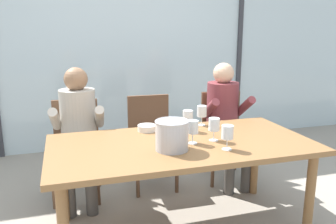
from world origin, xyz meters
TOP-DOWN VIEW (x-y plane):
  - ground at (0.00, 1.00)m, footprint 14.00×14.00m
  - window_glass_panel at (0.00, 2.19)m, footprint 7.15×0.03m
  - window_mullion_right at (1.61, 2.17)m, footprint 0.06×0.06m
  - hillside_vineyard at (0.00, 5.28)m, footprint 13.15×2.40m
  - dining_table at (0.00, 0.00)m, footprint 1.95×0.98m
  - chair_near_curtain at (-0.74, 0.88)m, footprint 0.49×0.49m
  - chair_left_of_center at (-0.01, 0.90)m, footprint 0.45×0.45m
  - chair_center at (0.77, 0.88)m, footprint 0.49×0.49m
  - person_beige_jumper at (-0.71, 0.76)m, footprint 0.48×0.63m
  - person_maroon_top at (0.73, 0.76)m, footprint 0.46×0.61m
  - ice_bucket_primary at (-0.12, -0.14)m, footprint 0.24×0.24m
  - tasting_bowl at (-0.18, 0.36)m, footprint 0.15×0.15m
  - wine_glass_by_left_taster at (0.32, 0.39)m, footprint 0.08×0.08m
  - wine_glass_near_bucket at (0.14, 0.26)m, footprint 0.08×0.08m
  - wine_glass_center_pour at (0.24, -0.04)m, footprint 0.08×0.08m
  - wine_glass_by_right_taster at (0.07, -0.05)m, footprint 0.08×0.08m
  - wine_glass_spare_empty at (0.25, -0.25)m, footprint 0.08×0.08m

SIDE VIEW (x-z plane):
  - ground at x=0.00m, z-range 0.00..0.00m
  - chair_near_curtain at x=-0.74m, z-range 0.08..0.97m
  - chair_left_of_center at x=-0.01m, z-range 0.08..0.97m
  - chair_center at x=0.77m, z-range 0.08..0.97m
  - dining_table at x=0.00m, z-range 0.29..1.01m
  - person_beige_jumper at x=-0.71m, z-range 0.09..1.31m
  - person_maroon_top at x=0.73m, z-range 0.09..1.31m
  - tasting_bowl at x=-0.18m, z-range 0.72..0.77m
  - hillside_vineyard at x=0.00m, z-range 0.00..1.57m
  - ice_bucket_primary at x=-0.12m, z-range 0.72..0.94m
  - wine_glass_by_left_taster at x=0.32m, z-range 0.75..0.93m
  - wine_glass_near_bucket at x=0.14m, z-range 0.75..0.93m
  - wine_glass_center_pour at x=0.24m, z-range 0.75..0.93m
  - wine_glass_by_right_taster at x=0.07m, z-range 0.75..0.93m
  - wine_glass_spare_empty at x=0.25m, z-range 0.75..0.93m
  - window_glass_panel at x=0.00m, z-range 0.00..2.60m
  - window_mullion_right at x=1.61m, z-range 0.00..2.60m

